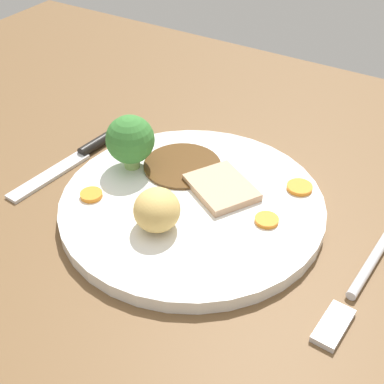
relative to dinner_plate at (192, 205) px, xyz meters
The scene contains 11 objects.
dining_table 4.95cm from the dinner_plate, 142.49° to the left, with size 120.00×84.00×3.60cm, color brown.
dinner_plate is the anchor object (origin of this frame).
gravy_pool 5.85cm from the dinner_plate, 48.15° to the right, with size 8.32×8.32×0.30cm, color #563819.
meat_slice_main 3.50cm from the dinner_plate, 121.57° to the right, with size 6.76×5.40×0.80cm, color tan.
roast_potato_left 5.66cm from the dinner_plate, 81.77° to the left, with size 4.32×4.67×3.92cm, color #D8B260.
carrot_coin_front 11.08cm from the dinner_plate, 139.26° to the right, with size 2.60×2.60×0.43cm, color orange.
carrot_coin_back 10.07cm from the dinner_plate, 28.51° to the left, with size 2.23×2.23×0.46cm, color orange.
carrot_coin_side 7.79cm from the dinner_plate, behind, with size 2.27×2.27×0.41cm, color orange.
broccoli_floret 9.50cm from the dinner_plate, 10.44° to the right, with size 5.13×5.13×5.96cm.
fork 17.43cm from the dinner_plate, behind, with size 2.39×15.31×0.90cm.
knife 15.82cm from the dinner_plate, ahead, with size 3.19×18.55×1.20cm.
Camera 1 is at (-18.12, 32.45, 38.32)cm, focal length 50.13 mm.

